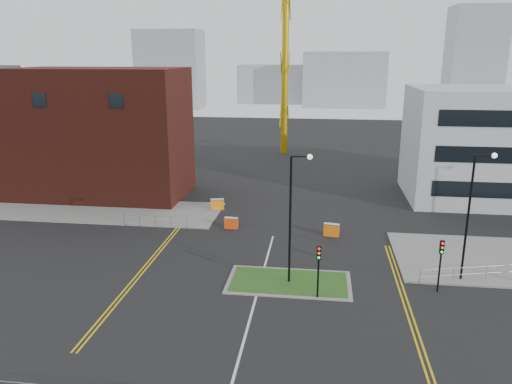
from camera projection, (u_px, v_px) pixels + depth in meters
ground at (243, 344)px, 27.43m from camera, size 200.00×200.00×0.00m
pavement_left at (83, 210)px, 50.95m from camera, size 28.00×8.00×0.12m
island_kerb at (289, 282)px, 34.81m from camera, size 8.60×4.60×0.08m
grass_island at (289, 282)px, 34.81m from camera, size 8.00×4.00×0.12m
brick_building at (77, 134)px, 55.23m from camera, size 24.20×10.07×14.24m
streetlamp_island at (294, 209)px, 33.35m from camera, size 1.46×0.36×9.18m
streetlamp_right_near at (472, 207)px, 33.75m from camera, size 1.46×0.36×9.18m
traffic_light_island at (319, 262)px, 31.96m from camera, size 0.28×0.33×3.65m
traffic_light_right at (441, 256)px, 32.86m from camera, size 0.28×0.33×3.65m
railing_left at (155, 219)px, 45.81m from camera, size 6.05×0.05×1.10m
centre_line at (248, 325)px, 29.34m from camera, size 0.15×30.00×0.01m
yellow_left_a at (147, 263)px, 38.12m from camera, size 0.12×24.00×0.01m
yellow_left_b at (151, 263)px, 38.08m from camera, size 0.12×24.00×0.01m
yellow_right_a at (404, 303)px, 31.97m from camera, size 0.12×20.00×0.01m
yellow_right_b at (408, 303)px, 31.93m from camera, size 0.12×20.00×0.01m
skyline_a at (171, 70)px, 144.14m from camera, size 18.00×12.00×22.00m
skyline_b at (344, 80)px, 148.21m from camera, size 24.00×12.00×16.00m
skyline_c at (474, 59)px, 137.43m from camera, size 14.00×12.00×28.00m
skyline_d at (286, 84)px, 160.56m from camera, size 30.00×12.00×12.00m
barrier_left at (217, 204)px, 51.00m from camera, size 1.42×0.81×1.13m
barrier_mid at (231, 223)px, 45.52m from camera, size 1.26×0.48×1.04m
barrier_right at (332, 229)px, 43.62m from camera, size 1.39×0.68×1.12m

